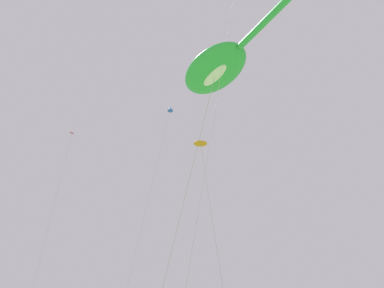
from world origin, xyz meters
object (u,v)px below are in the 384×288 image
at_px(big_show_kite, 218,67).
at_px(small_kite_stunt_black, 201,150).
at_px(small_kite_tiny_distant, 68,148).
at_px(small_kite_box_yellow, 170,112).

xyz_separation_m(big_show_kite, small_kite_stunt_black, (-1.12, 0.21, -5.66)).
bearing_deg(small_kite_stunt_black, big_show_kite, 28.10).
bearing_deg(big_show_kite, small_kite_tiny_distant, 5.89).
bearing_deg(small_kite_box_yellow, big_show_kite, 125.37).
xyz_separation_m(big_show_kite, small_kite_tiny_distant, (-0.42, 23.81, 6.35)).
distance_m(small_kite_tiny_distant, small_kite_box_yellow, 12.56).
bearing_deg(small_kite_tiny_distant, small_kite_stunt_black, -102.92).
relative_size(big_show_kite, small_kite_tiny_distant, 0.66).
height_order(big_show_kite, small_kite_tiny_distant, small_kite_tiny_distant).
xyz_separation_m(small_kite_box_yellow, small_kite_stunt_black, (-6.74, -12.66, -13.31)).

